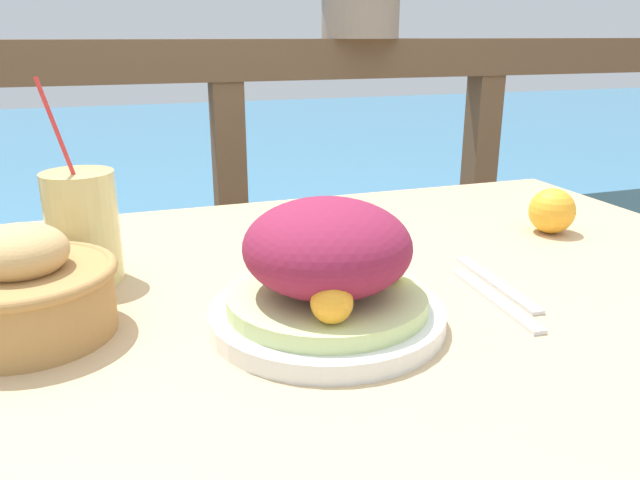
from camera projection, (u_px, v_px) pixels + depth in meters
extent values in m
cube|color=tan|center=(349.00, 296.00, 0.78)|extent=(1.17, 0.83, 0.04)
cube|color=tan|center=(508.00, 365.00, 1.38)|extent=(0.06, 0.06, 0.73)
cube|color=brown|center=(224.00, 60.00, 1.39)|extent=(2.80, 0.08, 0.09)
cube|color=brown|center=(235.00, 279.00, 1.55)|extent=(0.07, 0.07, 0.96)
cube|color=brown|center=(472.00, 249.00, 1.76)|extent=(0.07, 0.07, 0.96)
cube|color=teal|center=(155.00, 175.00, 3.88)|extent=(12.00, 4.00, 0.45)
cylinder|color=silver|center=(327.00, 316.00, 0.66)|extent=(0.25, 0.25, 0.02)
cylinder|color=#C6DB8E|center=(327.00, 299.00, 0.65)|extent=(0.21, 0.21, 0.02)
ellipsoid|color=maroon|center=(327.00, 247.00, 0.63)|extent=(0.17, 0.17, 0.10)
sphere|color=#F9A328|center=(389.00, 263.00, 0.67)|extent=(0.04, 0.04, 0.04)
sphere|color=#F9A328|center=(284.00, 255.00, 0.70)|extent=(0.04, 0.04, 0.04)
sphere|color=#F9A328|center=(332.00, 302.00, 0.57)|extent=(0.04, 0.04, 0.04)
cylinder|color=#DBCC7F|center=(83.00, 227.00, 0.76)|extent=(0.09, 0.09, 0.14)
cylinder|color=red|center=(72.00, 171.00, 0.72)|extent=(0.06, 0.02, 0.21)
cylinder|color=#AD7F47|center=(28.00, 302.00, 0.63)|extent=(0.17, 0.17, 0.07)
torus|color=#AD7F47|center=(24.00, 273.00, 0.62)|extent=(0.18, 0.18, 0.01)
ellipsoid|color=tan|center=(20.00, 252.00, 0.61)|extent=(0.09, 0.09, 0.06)
cylinder|color=gray|center=(360.00, 15.00, 1.46)|extent=(0.18, 0.18, 0.11)
cube|color=silver|center=(495.00, 299.00, 0.72)|extent=(0.03, 0.18, 0.00)
cube|color=silver|center=(496.00, 283.00, 0.76)|extent=(0.03, 0.18, 0.00)
sphere|color=#F9A328|center=(552.00, 211.00, 0.95)|extent=(0.07, 0.07, 0.07)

